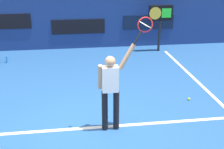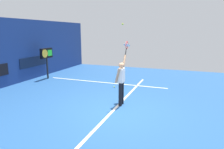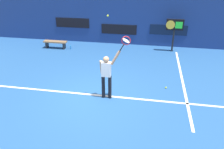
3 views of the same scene
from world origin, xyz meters
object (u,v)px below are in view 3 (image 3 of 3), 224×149
Objects in this scene: tennis_player at (107,74)px; tennis_ball at (108,16)px; tennis_racket at (126,42)px; scoreboard_clock at (175,26)px; spare_ball at (166,88)px; water_bottle at (71,47)px; court_bench at (55,43)px.

tennis_ball is at bearing -10.17° from tennis_player.
tennis_player is 3.17× the size of tennis_racket.
tennis_racket reaches higher than tennis_player.
scoreboard_clock is at bearing 64.10° from tennis_player.
spare_ball is (-0.48, -4.54, -1.44)m from scoreboard_clock.
tennis_player is 1.04× the size of scoreboard_clock.
water_bottle is 6.68m from spare_ball.
water_bottle is 3.53× the size of spare_ball.
spare_ball is at bearing -35.14° from water_bottle.
water_bottle is at bearing 144.86° from spare_ball.
tennis_ball reaches higher than scoreboard_clock.
water_bottle is (-3.26, 4.96, -3.00)m from tennis_ball.
tennis_racket is at bearing -52.04° from water_bottle.
tennis_racket is at bearing -145.05° from spare_ball.
court_bench is 0.97m from water_bottle.
tennis_ball is at bearing -115.34° from scoreboard_clock.
tennis_racket is 1.03m from tennis_ball.
spare_ball is (1.59, 1.11, -2.24)m from tennis_racket.
scoreboard_clock is 7.79× the size of water_bottle.
scoreboard_clock is 27.48× the size of spare_ball.
tennis_ball is 1.00× the size of spare_ball.
court_bench is at bearing 134.16° from tennis_racket.
tennis_racket is (0.67, -0.00, 1.27)m from tennis_player.
spare_ball is (6.41, -3.84, -0.30)m from court_bench.
scoreboard_clock is 1.33× the size of court_bench.
court_bench is at bearing 129.93° from tennis_player.
court_bench is 5.83× the size of water_bottle.
scoreboard_clock is at bearing 69.85° from tennis_racket.
tennis_player is 6.30m from scoreboard_clock.
tennis_racket is 2.55× the size of water_bottle.
water_bottle is at bearing -173.30° from scoreboard_clock.
tennis_player is 8.08× the size of water_bottle.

